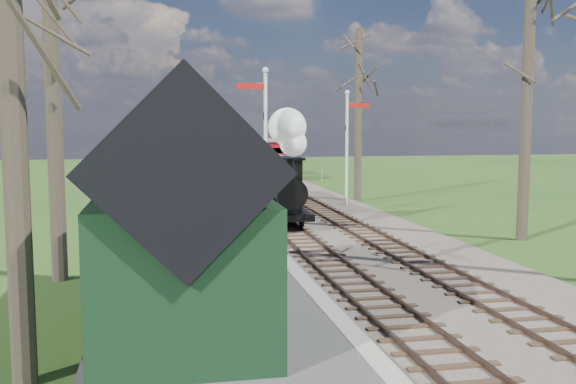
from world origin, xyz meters
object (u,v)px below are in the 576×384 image
object	(u,v)px
semaphore_near	(264,136)
sign_board	(261,265)
bench	(233,282)
locomotive	(282,176)
station_shed	(180,219)
red_carriage_a	(262,158)
semaphore_far	(348,139)
person	(244,287)
coach	(259,177)
red_carriage_b	(252,154)

from	to	relation	value
semaphore_near	sign_board	bearing A→B (deg)	-99.46
sign_board	bench	size ratio (longest dim) A/B	0.88
semaphore_near	locomotive	xyz separation A→B (m)	(0.76, 0.18, -1.56)
station_shed	red_carriage_a	size ratio (longest dim) A/B	1.12
semaphore_far	person	xyz separation A→B (m)	(-7.46, -18.04, -2.46)
locomotive	sign_board	size ratio (longest dim) A/B	3.82
coach	person	size ratio (longest dim) A/B	5.20
semaphore_near	semaphore_far	world-z (taller)	semaphore_near
red_carriage_b	coach	bearing A→B (deg)	-96.98
semaphore_near	sign_board	world-z (taller)	semaphore_near
semaphore_near	red_carriage_a	size ratio (longest dim) A/B	1.10
semaphore_far	red_carriage_b	size ratio (longest dim) A/B	1.01
station_shed	bench	xyz separation A→B (m)	(1.19, 1.72, -1.73)
bench	person	size ratio (longest dim) A/B	0.96
red_carriage_b	sign_board	distance (m)	37.51
bench	red_carriage_a	bearing A→B (deg)	79.96
semaphore_near	bench	xyz separation A→B (m)	(-2.34, -10.28, -3.08)
bench	station_shed	bearing A→B (deg)	-124.60
locomotive	coach	distance (m)	6.09
semaphore_near	sign_board	size ratio (longest dim) A/B	5.31
station_shed	red_carriage_b	bearing A→B (deg)	80.09
locomotive	red_carriage_b	world-z (taller)	locomotive
coach	sign_board	world-z (taller)	coach
red_carriage_b	person	xyz separation A→B (m)	(-5.68, -39.51, -0.74)
semaphore_near	red_carriage_b	distance (m)	27.74
locomotive	person	world-z (taller)	locomotive
station_shed	locomotive	size ratio (longest dim) A/B	1.41
red_carriage_a	person	distance (m)	34.49
locomotive	red_carriage_a	distance (m)	21.95
station_shed	coach	bearing A→B (deg)	76.75
semaphore_far	sign_board	bearing A→B (deg)	-113.29
semaphore_near	coach	distance (m)	6.63
semaphore_far	red_carriage_a	world-z (taller)	semaphore_far
semaphore_near	bench	size ratio (longest dim) A/B	4.69
semaphore_far	sign_board	xyz separation A→B (m)	(-6.76, -15.71, -2.57)
locomotive	red_carriage_b	distance (m)	27.41
station_shed	red_carriage_a	world-z (taller)	station_shed
semaphore_near	station_shed	bearing A→B (deg)	-106.38
station_shed	semaphore_far	bearing A→B (deg)	64.28
coach	person	xyz separation A→B (m)	(-3.08, -18.29, -0.62)
red_carriage_a	red_carriage_b	size ratio (longest dim) A/B	1.00
red_carriage_a	bench	xyz separation A→B (m)	(-5.71, -32.25, -1.09)
station_shed	semaphore_far	size ratio (longest dim) A/B	1.10
locomotive	person	distance (m)	12.66
semaphore_near	sign_board	distance (m)	10.24
semaphore_far	red_carriage_b	world-z (taller)	semaphore_far
semaphore_near	red_carriage_b	size ratio (longest dim) A/B	1.10
coach	red_carriage_b	bearing A→B (deg)	83.02
semaphore_far	red_carriage_b	distance (m)	21.61
bench	sign_board	bearing A→B (deg)	38.48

